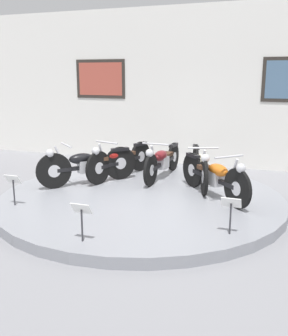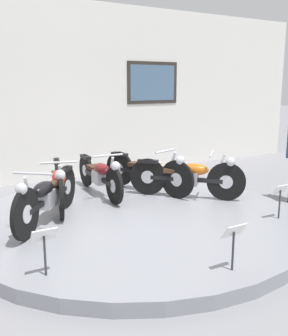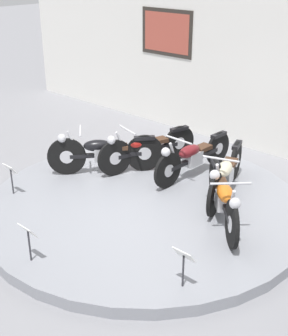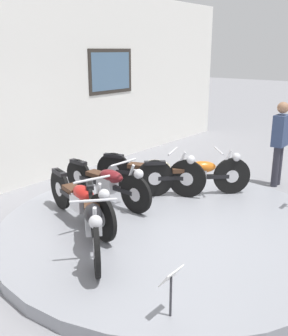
{
  "view_description": "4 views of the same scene",
  "coord_description": "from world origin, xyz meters",
  "px_view_note": "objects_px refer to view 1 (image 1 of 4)",
  "views": [
    {
      "loc": [
        2.32,
        -6.2,
        2.22
      ],
      "look_at": [
        -0.06,
        0.32,
        0.57
      ],
      "focal_mm": 42.0,
      "sensor_mm": 36.0,
      "label": 1
    },
    {
      "loc": [
        -2.73,
        -4.93,
        2.07
      ],
      "look_at": [
        0.17,
        -0.01,
        0.85
      ],
      "focal_mm": 42.0,
      "sensor_mm": 36.0,
      "label": 2
    },
    {
      "loc": [
        4.32,
        -4.77,
        3.65
      ],
      "look_at": [
        -0.14,
        0.14,
        0.63
      ],
      "focal_mm": 50.0,
      "sensor_mm": 36.0,
      "label": 3
    },
    {
      "loc": [
        -4.35,
        -3.03,
        2.6
      ],
      "look_at": [
        -0.07,
        0.4,
        0.94
      ],
      "focal_mm": 42.0,
      "sensor_mm": 36.0,
      "label": 4
    }
  ],
  "objects_px": {
    "motorcycle_black": "(86,164)",
    "motorcycle_maroon": "(162,160)",
    "info_placard_front_left": "(13,183)",
    "info_placard_front_centre": "(82,214)",
    "motorcycle_orange": "(215,175)",
    "motorcycle_red": "(119,159)",
    "info_placard_front_right": "(231,208)",
    "motorcycle_cream": "(200,165)"
  },
  "relations": [
    {
      "from": "motorcycle_red",
      "to": "motorcycle_orange",
      "type": "xyz_separation_m",
      "value": [
        2.06,
        -0.66,
        0.0
      ]
    },
    {
      "from": "motorcycle_maroon",
      "to": "motorcycle_orange",
      "type": "xyz_separation_m",
      "value": [
        1.23,
        -0.93,
        0.02
      ]
    },
    {
      "from": "info_placard_front_left",
      "to": "info_placard_front_centre",
      "type": "bearing_deg",
      "value": -27.08
    },
    {
      "from": "motorcycle_black",
      "to": "motorcycle_red",
      "type": "xyz_separation_m",
      "value": [
        0.4,
        0.66,
        -0.01
      ]
    },
    {
      "from": "motorcycle_maroon",
      "to": "info_placard_front_right",
      "type": "relative_size",
      "value": 3.83
    },
    {
      "from": "motorcycle_red",
      "to": "motorcycle_maroon",
      "type": "xyz_separation_m",
      "value": [
        0.83,
        0.27,
        -0.01
      ]
    },
    {
      "from": "motorcycle_red",
      "to": "info_placard_front_centre",
      "type": "height_order",
      "value": "motorcycle_red"
    },
    {
      "from": "motorcycle_black",
      "to": "info_placard_front_right",
      "type": "bearing_deg",
      "value": -27.54
    },
    {
      "from": "motorcycle_cream",
      "to": "motorcycle_red",
      "type": "bearing_deg",
      "value": -179.95
    },
    {
      "from": "motorcycle_black",
      "to": "info_placard_front_right",
      "type": "distance_m",
      "value": 3.32
    },
    {
      "from": "motorcycle_black",
      "to": "info_placard_front_left",
      "type": "height_order",
      "value": "motorcycle_black"
    },
    {
      "from": "motorcycle_maroon",
      "to": "info_placard_front_centre",
      "type": "relative_size",
      "value": 3.83
    },
    {
      "from": "motorcycle_red",
      "to": "motorcycle_cream",
      "type": "distance_m",
      "value": 1.66
    },
    {
      "from": "motorcycle_orange",
      "to": "info_placard_front_centre",
      "type": "height_order",
      "value": "motorcycle_orange"
    },
    {
      "from": "motorcycle_cream",
      "to": "info_placard_front_centre",
      "type": "distance_m",
      "value": 3.19
    },
    {
      "from": "motorcycle_maroon",
      "to": "info_placard_front_centre",
      "type": "bearing_deg",
      "value": -89.97
    },
    {
      "from": "motorcycle_maroon",
      "to": "motorcycle_cream",
      "type": "bearing_deg",
      "value": -17.78
    },
    {
      "from": "motorcycle_black",
      "to": "motorcycle_orange",
      "type": "height_order",
      "value": "motorcycle_black"
    },
    {
      "from": "motorcycle_orange",
      "to": "motorcycle_red",
      "type": "bearing_deg",
      "value": 162.16
    },
    {
      "from": "motorcycle_black",
      "to": "motorcycle_maroon",
      "type": "distance_m",
      "value": 1.54
    },
    {
      "from": "info_placard_front_left",
      "to": "motorcycle_red",
      "type": "bearing_deg",
      "value": 67.99
    },
    {
      "from": "motorcycle_orange",
      "to": "info_placard_front_left",
      "type": "relative_size",
      "value": 2.87
    },
    {
      "from": "motorcycle_black",
      "to": "motorcycle_maroon",
      "type": "bearing_deg",
      "value": 37.27
    },
    {
      "from": "info_placard_front_left",
      "to": "info_placard_front_right",
      "type": "height_order",
      "value": "same"
    },
    {
      "from": "motorcycle_red",
      "to": "info_placard_front_right",
      "type": "distance_m",
      "value": 3.37
    },
    {
      "from": "motorcycle_orange",
      "to": "info_placard_front_left",
      "type": "xyz_separation_m",
      "value": [
        -2.95,
        -1.54,
        -0.02
      ]
    },
    {
      "from": "motorcycle_black",
      "to": "motorcycle_red",
      "type": "bearing_deg",
      "value": 59.09
    },
    {
      "from": "motorcycle_black",
      "to": "info_placard_front_right",
      "type": "xyz_separation_m",
      "value": [
        2.95,
        -1.54,
        -0.03
      ]
    },
    {
      "from": "motorcycle_black",
      "to": "motorcycle_maroon",
      "type": "height_order",
      "value": "motorcycle_black"
    },
    {
      "from": "motorcycle_cream",
      "to": "info_placard_front_centre",
      "type": "xyz_separation_m",
      "value": [
        -0.83,
        -3.08,
        -0.03
      ]
    },
    {
      "from": "motorcycle_cream",
      "to": "motorcycle_maroon",
      "type": "bearing_deg",
      "value": 162.22
    },
    {
      "from": "motorcycle_orange",
      "to": "info_placard_front_centre",
      "type": "distance_m",
      "value": 2.71
    },
    {
      "from": "motorcycle_maroon",
      "to": "motorcycle_red",
      "type": "bearing_deg",
      "value": -162.01
    },
    {
      "from": "motorcycle_maroon",
      "to": "info_placard_front_centre",
      "type": "height_order",
      "value": "motorcycle_maroon"
    },
    {
      "from": "motorcycle_black",
      "to": "info_placard_front_left",
      "type": "bearing_deg",
      "value": -107.76
    },
    {
      "from": "motorcycle_black",
      "to": "motorcycle_red",
      "type": "relative_size",
      "value": 0.8
    },
    {
      "from": "motorcycle_cream",
      "to": "info_placard_front_right",
      "type": "distance_m",
      "value": 2.37
    },
    {
      "from": "info_placard_front_centre",
      "to": "info_placard_front_right",
      "type": "distance_m",
      "value": 1.93
    },
    {
      "from": "motorcycle_red",
      "to": "info_placard_front_right",
      "type": "xyz_separation_m",
      "value": [
        2.55,
        -2.2,
        -0.02
      ]
    },
    {
      "from": "info_placard_front_left",
      "to": "motorcycle_black",
      "type": "bearing_deg",
      "value": 72.24
    },
    {
      "from": "motorcycle_red",
      "to": "info_placard_front_left",
      "type": "height_order",
      "value": "motorcycle_red"
    },
    {
      "from": "motorcycle_black",
      "to": "info_placard_front_centre",
      "type": "height_order",
      "value": "motorcycle_black"
    }
  ]
}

